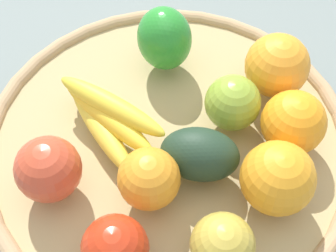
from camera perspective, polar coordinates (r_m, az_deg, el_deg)
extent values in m
plane|color=slate|center=(0.63, 0.00, -2.74)|extent=(2.40, 2.40, 0.00)
cylinder|color=tan|center=(0.62, 0.00, -2.19)|extent=(0.45, 0.45, 0.02)
torus|color=tan|center=(0.61, 0.00, -1.62)|extent=(0.47, 0.47, 0.02)
sphere|color=red|center=(0.50, -6.11, -13.80)|extent=(0.07, 0.07, 0.07)
sphere|color=gold|center=(0.51, 6.29, -13.43)|extent=(0.08, 0.08, 0.07)
ellipsoid|color=#1F3524|center=(0.56, 3.67, -3.27)|extent=(0.09, 0.11, 0.06)
sphere|color=orange|center=(0.59, 14.23, 0.40)|extent=(0.10, 0.10, 0.08)
sphere|color=#C8462B|center=(0.55, -13.61, -4.84)|extent=(0.09, 0.09, 0.07)
ellipsoid|color=yellow|center=(0.60, -7.77, -0.12)|extent=(0.09, 0.15, 0.03)
ellipsoid|color=yellow|center=(0.60, -6.98, 1.13)|extent=(0.05, 0.16, 0.03)
ellipsoid|color=yellow|center=(0.59, -6.55, 2.34)|extent=(0.03, 0.15, 0.03)
ellipsoid|color=#298F2E|center=(0.65, -0.42, 10.03)|extent=(0.10, 0.10, 0.09)
sphere|color=orange|center=(0.53, -2.21, -6.08)|extent=(0.09, 0.09, 0.07)
sphere|color=orange|center=(0.54, 12.71, -5.54)|extent=(0.11, 0.11, 0.08)
sphere|color=orange|center=(0.64, 12.43, 6.80)|extent=(0.11, 0.11, 0.08)
sphere|color=#85A532|center=(0.60, 7.45, 2.67)|extent=(0.09, 0.09, 0.07)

